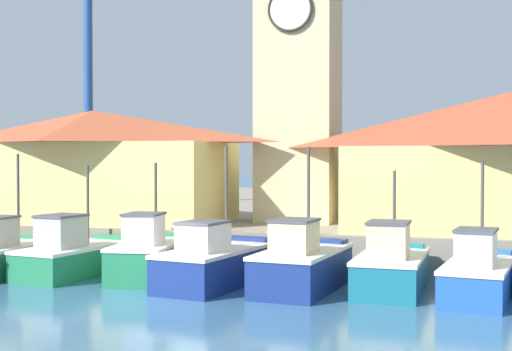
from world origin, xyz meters
The scene contains 13 objects.
ground_plane centered at (0.00, 0.00, 0.00)m, with size 300.00×300.00×0.00m, color #386689.
quay_wharf centered at (0.00, 26.10, 0.69)m, with size 120.00×40.00×1.39m, color gray.
fishing_boat_left_inner centered at (-6.84, 2.75, 0.72)m, with size 2.05×4.62×4.36m.
fishing_boat_mid_left centered at (-4.32, 3.17, 0.74)m, with size 2.77×5.20×3.95m.
fishing_boat_center centered at (-1.46, 3.29, 0.81)m, with size 2.43×4.71×4.03m.
fishing_boat_mid_right centered at (1.20, 2.62, 0.77)m, with size 2.91×5.49×4.61m.
fishing_boat_right_inner centered at (4.10, 2.59, 0.81)m, with size 2.56×4.93×4.56m.
fishing_boat_right_outer centered at (6.84, 3.20, 0.77)m, with size 2.18×4.66×3.79m.
fishing_boat_far_right centered at (9.46, 2.78, 0.72)m, with size 2.47×5.09×4.09m.
clock_tower centered at (1.95, 11.60, 8.65)m, with size 3.82×3.82×15.37m.
warehouse_left centered at (-7.07, 9.38, 3.92)m, with size 12.41×6.24×4.95m.
port_crane_far centered at (-12.45, 18.78, 9.34)m, with size 2.18×9.50×20.95m.
dock_worker_near_tower centered at (-1.46, 7.31, 2.23)m, with size 0.34×0.22×1.62m.
Camera 1 is at (8.99, -19.41, 4.18)m, focal length 50.00 mm.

